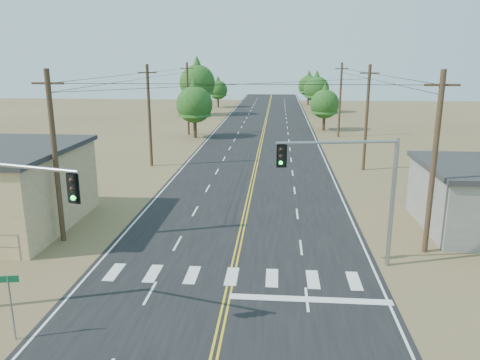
# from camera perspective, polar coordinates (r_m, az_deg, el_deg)

# --- Properties ---
(road) EXTENTS (15.00, 200.00, 0.02)m
(road) POSITION_cam_1_polar(r_m,az_deg,el_deg) (44.48, 1.78, 0.93)
(road) COLOR black
(road) RESTS_ON ground
(utility_pole_left_near) EXTENTS (1.80, 0.30, 10.00)m
(utility_pole_left_near) POSITION_cam_1_polar(r_m,az_deg,el_deg) (28.68, -21.61, 2.71)
(utility_pole_left_near) COLOR #4C3826
(utility_pole_left_near) RESTS_ON ground
(utility_pole_left_mid) EXTENTS (1.80, 0.30, 10.00)m
(utility_pole_left_mid) POSITION_cam_1_polar(r_m,az_deg,el_deg) (47.22, -10.99, 7.77)
(utility_pole_left_mid) COLOR #4C3826
(utility_pole_left_mid) RESTS_ON ground
(utility_pole_left_far) EXTENTS (1.80, 0.30, 10.00)m
(utility_pole_left_far) POSITION_cam_1_polar(r_m,az_deg,el_deg) (66.61, -6.38, 9.87)
(utility_pole_left_far) COLOR #4C3826
(utility_pole_left_far) RESTS_ON ground
(utility_pole_right_near) EXTENTS (1.80, 0.30, 10.00)m
(utility_pole_right_near) POSITION_cam_1_polar(r_m,az_deg,el_deg) (27.07, 22.56, 1.96)
(utility_pole_right_near) COLOR #4C3826
(utility_pole_right_near) RESTS_ON ground
(utility_pole_right_mid) EXTENTS (1.80, 0.30, 10.00)m
(utility_pole_right_mid) POSITION_cam_1_polar(r_m,az_deg,el_deg) (46.25, 15.18, 7.40)
(utility_pole_right_mid) COLOR #4C3826
(utility_pole_right_mid) RESTS_ON ground
(utility_pole_right_far) EXTENTS (1.80, 0.30, 10.00)m
(utility_pole_right_far) POSITION_cam_1_polar(r_m,az_deg,el_deg) (65.93, 12.11, 9.59)
(utility_pole_right_far) COLOR #4C3826
(utility_pole_right_far) RESTS_ON ground
(signal_mast_right) EXTENTS (6.06, 1.33, 6.77)m
(signal_mast_right) POSITION_cam_1_polar(r_m,az_deg,el_deg) (23.97, 14.36, -0.12)
(signal_mast_right) COLOR gray
(signal_mast_right) RESTS_ON ground
(street_sign) EXTENTS (0.79, 0.17, 2.68)m
(street_sign) POSITION_cam_1_polar(r_m,az_deg,el_deg) (20.13, -26.22, -12.70)
(street_sign) COLOR gray
(street_sign) RESTS_ON ground
(tree_left_near) EXTENTS (4.91, 4.91, 8.18)m
(tree_left_near) POSITION_cam_1_polar(r_m,az_deg,el_deg) (63.91, -5.59, 9.59)
(tree_left_near) COLOR #3F2D1E
(tree_left_near) RESTS_ON ground
(tree_left_mid) EXTENTS (6.64, 6.64, 11.07)m
(tree_left_mid) POSITION_cam_1_polar(r_m,az_deg,el_deg) (89.93, -5.23, 12.16)
(tree_left_mid) COLOR #3F2D1E
(tree_left_mid) RESTS_ON ground
(tree_left_far) EXTENTS (4.14, 4.14, 6.90)m
(tree_left_far) POSITION_cam_1_polar(r_m,az_deg,el_deg) (104.57, -2.70, 11.14)
(tree_left_far) COLOR #3F2D1E
(tree_left_far) RESTS_ON ground
(tree_right_near) EXTENTS (4.29, 4.29, 7.16)m
(tree_right_near) POSITION_cam_1_polar(r_m,az_deg,el_deg) (71.55, 10.30, 9.45)
(tree_right_near) COLOR #3F2D1E
(tree_right_near) RESTS_ON ground
(tree_right_mid) EXTENTS (5.02, 5.02, 8.37)m
(tree_right_mid) POSITION_cam_1_polar(r_m,az_deg,el_deg) (95.51, 9.31, 11.18)
(tree_right_mid) COLOR #3F2D1E
(tree_right_mid) RESTS_ON ground
(tree_right_far) EXTENTS (4.76, 4.76, 7.93)m
(tree_right_far) POSITION_cam_1_polar(r_m,az_deg,el_deg) (111.18, 8.38, 11.54)
(tree_right_far) COLOR #3F2D1E
(tree_right_far) RESTS_ON ground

